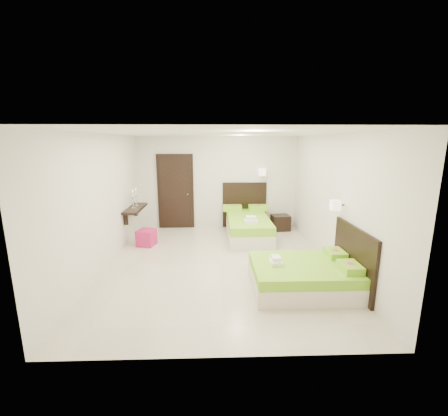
{
  "coord_description": "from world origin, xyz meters",
  "views": [
    {
      "loc": [
        -0.1,
        -5.76,
        2.43
      ],
      "look_at": [
        0.1,
        0.3,
        1.1
      ],
      "focal_mm": 24.0,
      "sensor_mm": 36.0,
      "label": 1
    }
  ],
  "objects_px": {
    "bed_single": "(248,225)",
    "ottoman": "(147,238)",
    "bed_double": "(308,274)",
    "nightstand": "(280,223)"
  },
  "relations": [
    {
      "from": "bed_single",
      "to": "ottoman",
      "type": "height_order",
      "value": "bed_single"
    },
    {
      "from": "bed_double",
      "to": "ottoman",
      "type": "distance_m",
      "value": 3.94
    },
    {
      "from": "nightstand",
      "to": "ottoman",
      "type": "xyz_separation_m",
      "value": [
        -3.5,
        -1.2,
        -0.02
      ]
    },
    {
      "from": "nightstand",
      "to": "bed_double",
      "type": "bearing_deg",
      "value": -100.63
    },
    {
      "from": "bed_single",
      "to": "bed_double",
      "type": "xyz_separation_m",
      "value": [
        0.69,
        -2.91,
        -0.06
      ]
    },
    {
      "from": "ottoman",
      "to": "bed_single",
      "type": "bearing_deg",
      "value": 14.08
    },
    {
      "from": "bed_single",
      "to": "nightstand",
      "type": "bearing_deg",
      "value": 29.76
    },
    {
      "from": "bed_single",
      "to": "ottoman",
      "type": "relative_size",
      "value": 5.44
    },
    {
      "from": "bed_double",
      "to": "bed_single",
      "type": "bearing_deg",
      "value": 103.39
    },
    {
      "from": "bed_single",
      "to": "nightstand",
      "type": "height_order",
      "value": "bed_single"
    }
  ]
}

